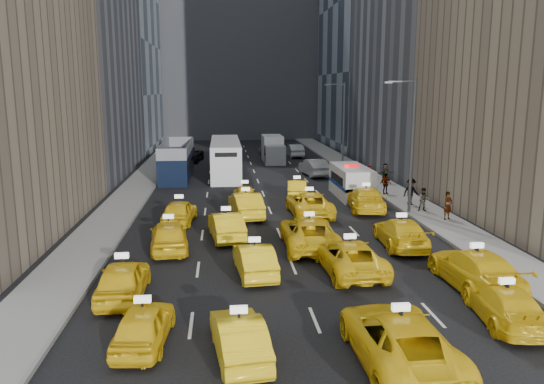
{
  "coord_description": "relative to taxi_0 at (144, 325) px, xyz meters",
  "views": [
    {
      "loc": [
        -3.3,
        -21.96,
        8.34
      ],
      "look_at": [
        -0.19,
        10.41,
        2.0
      ],
      "focal_mm": 35.0,
      "sensor_mm": 36.0,
      "label": 1
    }
  ],
  "objects": [
    {
      "name": "taxi_9",
      "position": [
        2.85,
        12.42,
        0.09
      ],
      "size": [
        2.22,
        4.84,
        1.54
      ],
      "primitive_type": "imported",
      "rotation": [
        0.0,
        0.0,
        3.27
      ],
      "color": "yellow",
      "rests_on": "ground"
    },
    {
      "name": "taxi_15",
      "position": [
        12.61,
        18.69,
        0.13
      ],
      "size": [
        2.99,
        5.85,
        1.62
      ],
      "primitive_type": "imported",
      "rotation": [
        0.0,
        0.0,
        3.01
      ],
      "color": "yellow",
      "rests_on": "ground"
    },
    {
      "name": "streetlight_far",
      "position": [
        15.14,
        37.32,
        4.24
      ],
      "size": [
        2.15,
        0.22,
        9.0
      ],
      "color": "#595B60",
      "rests_on": "ground"
    },
    {
      "name": "curb_east",
      "position": [
        15.01,
        30.32,
        -0.59
      ],
      "size": [
        0.15,
        90.0,
        0.18
      ],
      "primitive_type": "cube",
      "color": "slate",
      "rests_on": "ground"
    },
    {
      "name": "taxi_11",
      "position": [
        12.16,
        10.01,
        0.08
      ],
      "size": [
        2.44,
        5.37,
        1.52
      ],
      "primitive_type": "imported",
      "rotation": [
        0.0,
        0.0,
        3.08
      ],
      "color": "yellow",
      "rests_on": "ground"
    },
    {
      "name": "pedestrian_2",
      "position": [
        16.11,
        19.43,
        0.43
      ],
      "size": [
        1.33,
        0.82,
        1.91
      ],
      "primitive_type": "imported",
      "rotation": [
        0.0,
        0.0,
        0.26
      ],
      "color": "gray",
      "rests_on": "sidewalk_east"
    },
    {
      "name": "pedestrian_5",
      "position": [
        17.08,
        28.5,
        0.34
      ],
      "size": [
        1.64,
        0.55,
        1.74
      ],
      "primitive_type": "imported",
      "rotation": [
        0.0,
        0.0,
        0.06
      ],
      "color": "gray",
      "rests_on": "sidewalk_east"
    },
    {
      "name": "misc_car_4",
      "position": [
        11.79,
        48.54,
        0.12
      ],
      "size": [
        1.79,
        4.88,
        1.6
      ],
      "primitive_type": "imported",
      "rotation": [
        0.0,
        0.0,
        3.16
      ],
      "color": "#9C9FA3",
      "rests_on": "ground"
    },
    {
      "name": "misc_car_1",
      "position": [
        -1.11,
        45.55,
        0.15
      ],
      "size": [
        3.56,
        6.31,
        1.66
      ],
      "primitive_type": "imported",
      "rotation": [
        0.0,
        0.0,
        3.0
      ],
      "color": "black",
      "rests_on": "ground"
    },
    {
      "name": "pedestrian_1",
      "position": [
        16.3,
        17.41,
        0.27
      ],
      "size": [
        0.83,
        0.54,
        1.6
      ],
      "primitive_type": "imported",
      "rotation": [
        0.0,
        0.0,
        -0.15
      ],
      "color": "gray",
      "rests_on": "sidewalk_east"
    },
    {
      "name": "taxi_8",
      "position": [
        -0.14,
        10.47,
        0.13
      ],
      "size": [
        2.37,
        4.9,
        1.61
      ],
      "primitive_type": "imported",
      "rotation": [
        0.0,
        0.0,
        3.24
      ],
      "color": "yellow",
      "rests_on": "ground"
    },
    {
      "name": "taxi_14",
      "position": [
        8.46,
        17.7,
        0.11
      ],
      "size": [
        2.73,
        5.71,
        1.57
      ],
      "primitive_type": "imported",
      "rotation": [
        0.0,
        0.0,
        3.16
      ],
      "color": "yellow",
      "rests_on": "ground"
    },
    {
      "name": "taxi_10",
      "position": [
        7.22,
        10.27,
        0.14
      ],
      "size": [
        2.85,
        5.96,
        1.64
      ],
      "primitive_type": "imported",
      "rotation": [
        0.0,
        0.0,
        3.12
      ],
      "color": "yellow",
      "rests_on": "ground"
    },
    {
      "name": "nypd_van",
      "position": [
        12.72,
        23.37,
        0.49
      ],
      "size": [
        2.86,
        6.21,
        2.59
      ],
      "rotation": [
        0.0,
        0.0,
        -0.09
      ],
      "color": "silver",
      "rests_on": "ground"
    },
    {
      "name": "building_backdrop",
      "position": [
        5.96,
        77.32,
        19.32
      ],
      "size": [
        30.0,
        12.0,
        40.0
      ],
      "primitive_type": "cube",
      "color": "slate",
      "rests_on": "ground"
    },
    {
      "name": "taxi_4",
      "position": [
        -1.4,
        4.17,
        0.1
      ],
      "size": [
        1.9,
        4.59,
        1.56
      ],
      "primitive_type": "imported",
      "rotation": [
        0.0,
        0.0,
        3.16
      ],
      "color": "yellow",
      "rests_on": "ground"
    },
    {
      "name": "taxi_12",
      "position": [
        -0.04,
        16.23,
        0.07
      ],
      "size": [
        2.25,
        4.59,
        1.51
      ],
      "primitive_type": "imported",
      "rotation": [
        0.0,
        0.0,
        3.03
      ],
      "color": "yellow",
      "rests_on": "ground"
    },
    {
      "name": "sidewalk_east",
      "position": [
        16.46,
        30.32,
        -0.61
      ],
      "size": [
        3.0,
        90.0,
        0.15
      ],
      "primitive_type": "cube",
      "color": "gray",
      "rests_on": "ground"
    },
    {
      "name": "taxi_3",
      "position": [
        12.77,
        0.49,
        -0.0
      ],
      "size": [
        2.51,
        4.89,
        1.36
      ],
      "primitive_type": "imported",
      "rotation": [
        0.0,
        0.0,
        3.01
      ],
      "color": "yellow",
      "rests_on": "ground"
    },
    {
      "name": "sidewalk_west",
      "position": [
        -4.54,
        30.32,
        -0.61
      ],
      "size": [
        3.0,
        90.0,
        0.15
      ],
      "primitive_type": "cube",
      "color": "gray",
      "rests_on": "ground"
    },
    {
      "name": "taxi_17",
      "position": [
        8.49,
        23.75,
        -0.01
      ],
      "size": [
        1.93,
        4.23,
        1.35
      ],
      "primitive_type": "imported",
      "rotation": [
        0.0,
        0.0,
        3.01
      ],
      "color": "yellow",
      "rests_on": "ground"
    },
    {
      "name": "taxi_13",
      "position": [
        4.2,
        17.55,
        0.15
      ],
      "size": [
        2.34,
        5.19,
        1.65
      ],
      "primitive_type": "imported",
      "rotation": [
        0.0,
        0.0,
        3.26
      ],
      "color": "yellow",
      "rests_on": "ground"
    },
    {
      "name": "pedestrian_4",
      "position": [
        15.3,
        27.52,
        0.33
      ],
      "size": [
        0.88,
        0.53,
        1.73
      ],
      "primitive_type": "imported",
      "rotation": [
        0.0,
        0.0,
        0.09
      ],
      "color": "gray",
      "rests_on": "sidewalk_east"
    },
    {
      "name": "double_decker",
      "position": [
        -1.6,
        34.38,
        0.96
      ],
      "size": [
        3.17,
        11.5,
        3.31
      ],
      "rotation": [
        0.0,
        0.0,
        0.05
      ],
      "color": "black",
      "rests_on": "ground"
    },
    {
      "name": "ground",
      "position": [
        5.96,
        5.32,
        -0.68
      ],
      "size": [
        160.0,
        160.0,
        0.0
      ],
      "primitive_type": "plane",
      "color": "black",
      "rests_on": "ground"
    },
    {
      "name": "misc_car_0",
      "position": [
        11.61,
        33.82,
        0.15
      ],
      "size": [
        2.43,
        5.25,
        1.67
      ],
      "primitive_type": "imported",
      "rotation": [
        0.0,
        0.0,
        3.28
      ],
      "color": "#929498",
      "rests_on": "ground"
    },
    {
      "name": "pedestrian_0",
      "position": [
        16.95,
        15.02,
        0.37
      ],
      "size": [
        0.77,
        0.65,
        1.79
      ],
      "primitive_type": "imported",
      "rotation": [
        0.0,
        0.0,
        0.41
      ],
      "color": "gray",
      "rests_on": "sidewalk_east"
    },
    {
      "name": "pedestrian_3",
      "position": [
        15.53,
        23.52,
        0.29
      ],
      "size": [
        1.03,
        0.61,
        1.64
      ],
      "primitive_type": "imported",
      "rotation": [
        0.0,
        0.0,
        0.19
      ],
      "color": "gray",
      "rests_on": "sidewalk_east"
    },
    {
      "name": "streetlight_near",
      "position": [
        15.14,
        17.32,
        4.24
      ],
      "size": [
        2.15,
        0.22,
        9.0
      ],
      "color": "#595B60",
      "rests_on": "ground"
    },
    {
      "name": "taxi_1",
      "position": [
        3.11,
        -1.16,
        0.01
      ],
      "size": [
        1.97,
        4.32,
        1.38
      ],
      "primitive_type": "imported",
      "rotation": [
        0.0,
        0.0,
        3.27
      ],
      "color": "yellow",
      "rests_on": "ground"
    },
    {
      "name": "misc_car_2",
      "position": [
        8.7,
        50.04,
        0.09
      ],
      "size": [
        2.82,
        5.55,
        1.54
      ],
      "primitive_type": "imported",
      "rotation": [
        0.0,
        0.0,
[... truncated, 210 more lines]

